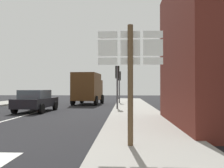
% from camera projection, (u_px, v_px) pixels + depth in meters
% --- Properties ---
extents(ground_plane, '(80.00, 80.00, 0.00)m').
position_uv_depth(ground_plane, '(36.00, 113.00, 16.06)').
color(ground_plane, black).
extents(sidewalk_right, '(3.04, 44.00, 0.14)m').
position_uv_depth(sidewalk_right, '(137.00, 115.00, 13.73)').
color(sidewalk_right, gray).
rests_on(sidewalk_right, ground).
extents(lane_centre_stripe, '(0.16, 12.00, 0.01)m').
position_uv_depth(lane_centre_stripe, '(6.00, 120.00, 12.07)').
color(lane_centre_stripe, silver).
rests_on(lane_centre_stripe, ground).
extents(sedan_far, '(2.09, 4.26, 1.47)m').
position_uv_depth(sedan_far, '(36.00, 100.00, 16.69)').
color(sedan_far, black).
rests_on(sedan_far, ground).
extents(delivery_truck, '(2.80, 5.15, 3.05)m').
position_uv_depth(delivery_truck, '(88.00, 88.00, 24.35)').
color(delivery_truck, '#4C2D14').
rests_on(delivery_truck, ground).
extents(route_sign_post, '(1.66, 0.14, 3.20)m').
position_uv_depth(route_sign_post, '(130.00, 72.00, 6.26)').
color(route_sign_post, brown).
rests_on(route_sign_post, ground).
extents(traffic_light_far_right, '(0.30, 0.49, 3.28)m').
position_uv_depth(traffic_light_far_right, '(119.00, 80.00, 24.70)').
color(traffic_light_far_right, '#47474C').
rests_on(traffic_light_far_right, ground).
extents(traffic_light_near_right, '(0.30, 0.49, 3.21)m').
position_uv_depth(traffic_light_near_right, '(117.00, 77.00, 17.77)').
color(traffic_light_near_right, '#47474C').
rests_on(traffic_light_near_right, ground).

